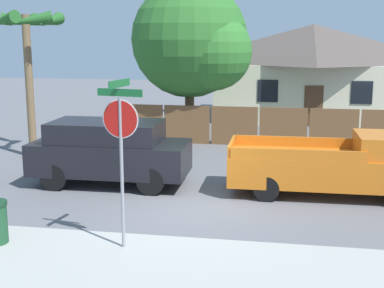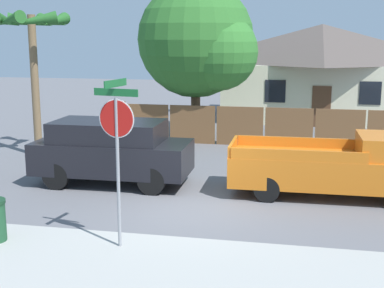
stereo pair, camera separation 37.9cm
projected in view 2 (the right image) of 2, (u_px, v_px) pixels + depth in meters
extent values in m
plane|color=slate|center=(193.00, 209.00, 13.73)|extent=(80.00, 80.00, 0.00)
cube|color=#A3A39E|center=(155.00, 266.00, 10.27)|extent=(36.00, 3.20, 0.01)
cube|color=brown|center=(147.00, 123.00, 22.35)|extent=(1.88, 0.06, 1.57)
cube|color=brown|center=(192.00, 124.00, 21.97)|extent=(1.88, 0.06, 1.57)
cube|color=brown|center=(240.00, 126.00, 21.58)|extent=(1.88, 0.06, 1.57)
cube|color=brown|center=(289.00, 128.00, 21.20)|extent=(1.88, 0.06, 1.57)
cube|color=brown|center=(340.00, 129.00, 20.81)|extent=(1.88, 0.06, 1.57)
cube|color=brown|center=(124.00, 121.00, 22.53)|extent=(0.12, 0.12, 1.67)
cube|color=beige|center=(320.00, 90.00, 28.87)|extent=(9.90, 6.45, 2.94)
pyramid|color=#514742|center=(322.00, 44.00, 28.38)|extent=(10.70, 6.96, 2.04)
cube|color=black|center=(275.00, 91.00, 26.15)|extent=(1.00, 0.04, 1.10)
cube|color=black|center=(370.00, 93.00, 25.28)|extent=(1.00, 0.04, 1.10)
cube|color=brown|center=(321.00, 107.00, 25.85)|extent=(0.90, 0.04, 2.00)
cylinder|color=brown|center=(196.00, 110.00, 23.21)|extent=(0.40, 0.40, 2.37)
sphere|color=#2D6B28|center=(196.00, 39.00, 22.61)|extent=(4.92, 4.92, 4.92)
sphere|color=#31732C|center=(219.00, 52.00, 21.90)|extent=(3.20, 3.20, 3.20)
cylinder|color=brown|center=(35.00, 87.00, 19.28)|extent=(0.28, 0.28, 5.10)
cone|color=#235B23|center=(55.00, 21.00, 18.65)|extent=(0.44, 1.68, 0.69)
cone|color=#235B23|center=(53.00, 22.00, 19.49)|extent=(1.68, 1.22, 0.69)
cone|color=#235B23|center=(30.00, 22.00, 19.66)|extent=(1.68, 1.22, 0.69)
cone|color=#235B23|center=(8.00, 22.00, 19.00)|extent=(0.44, 1.68, 0.69)
cone|color=#235B23|center=(8.00, 21.00, 18.17)|extent=(1.68, 1.22, 0.69)
cone|color=#235B23|center=(32.00, 21.00, 17.99)|extent=(1.68, 1.22, 0.69)
cube|color=black|center=(113.00, 157.00, 15.88)|extent=(4.61, 2.01, 0.92)
cube|color=black|center=(108.00, 131.00, 15.75)|extent=(3.23, 1.84, 0.61)
cube|color=black|center=(158.00, 133.00, 15.46)|extent=(0.08, 1.72, 0.51)
cylinder|color=black|center=(166.00, 166.00, 16.54)|extent=(0.78, 0.22, 0.78)
cylinder|color=black|center=(152.00, 181.00, 14.86)|extent=(0.78, 0.22, 0.78)
cylinder|color=black|center=(80.00, 162.00, 17.06)|extent=(0.78, 0.22, 0.78)
cylinder|color=black|center=(56.00, 176.00, 15.39)|extent=(0.78, 0.22, 0.78)
cube|color=orange|center=(332.00, 170.00, 14.65)|extent=(5.61, 1.97, 0.84)
cube|color=orange|center=(298.00, 142.00, 15.58)|extent=(3.51, 0.12, 0.29)
cube|color=orange|center=(298.00, 156.00, 13.84)|extent=(3.51, 0.12, 0.29)
cube|color=orange|center=(233.00, 146.00, 15.05)|extent=(0.10, 1.82, 0.29)
cylinder|color=black|center=(270.00, 174.00, 15.86)|extent=(0.69, 0.22, 0.69)
cylinder|color=black|center=(267.00, 189.00, 14.23)|extent=(0.69, 0.22, 0.69)
cylinder|color=gray|center=(118.00, 174.00, 10.97)|extent=(0.07, 0.07, 3.15)
cylinder|color=red|center=(117.00, 119.00, 10.74)|extent=(0.74, 0.14, 0.75)
cylinder|color=white|center=(116.00, 119.00, 10.74)|extent=(0.78, 0.14, 0.79)
cube|color=#19602D|center=(116.00, 92.00, 10.64)|extent=(0.98, 0.18, 0.15)
cube|color=#19602D|center=(116.00, 83.00, 10.60)|extent=(0.17, 0.88, 0.15)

